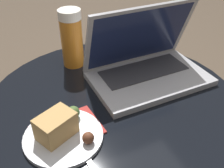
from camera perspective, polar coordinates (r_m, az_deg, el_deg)
The scene contains 6 objects.
table at distance 0.80m, azimuth 0.23°, elevation -10.41°, with size 0.70×0.70×0.52m.
napkin at distance 0.64m, azimuth -9.77°, elevation -9.76°, with size 0.17×0.12×0.00m.
laptop at distance 0.79m, azimuth 7.35°, elevation 4.35°, with size 0.34×0.22×0.22m.
beer_glass at distance 0.84m, azimuth -8.77°, elevation 9.79°, with size 0.07×0.07×0.18m.
snack_plate at distance 0.61m, azimuth -10.94°, elevation -9.94°, with size 0.18×0.18×0.07m.
fork at distance 0.61m, azimuth -7.45°, elevation -11.73°, with size 0.02×0.17×0.00m.
Camera 1 is at (-0.24, -0.51, 0.97)m, focal length 42.00 mm.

